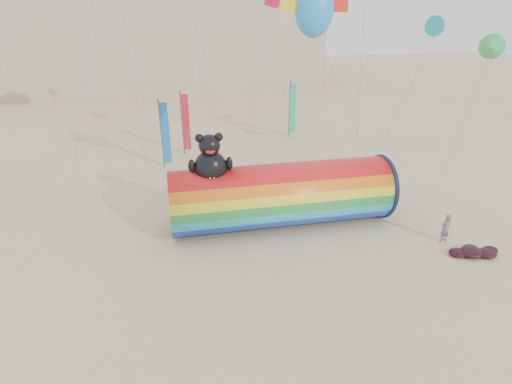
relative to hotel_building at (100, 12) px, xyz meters
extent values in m
plane|color=#CCB58C|center=(12.00, -45.95, -10.31)|extent=(160.00, 160.00, 0.00)
cube|color=#B7AD99|center=(0.00, 0.05, -0.31)|extent=(60.00, 15.00, 20.00)
cube|color=#28303D|center=(0.00, -7.51, 0.19)|extent=(59.50, 0.12, 17.00)
cylinder|color=red|center=(14.08, -43.73, -8.57)|extent=(11.97, 3.49, 3.49)
torus|color=#0F1438|center=(19.94, -43.73, -8.57)|extent=(0.24, 3.66, 3.66)
cylinder|color=black|center=(20.08, -43.73, -8.57)|extent=(0.06, 3.46, 3.46)
ellipsoid|color=black|center=(10.29, -43.73, -6.67)|extent=(1.71, 1.53, 1.80)
ellipsoid|color=yellow|center=(10.29, -44.28, -6.77)|extent=(0.88, 0.38, 0.77)
sphere|color=black|center=(10.29, -43.73, -5.47)|extent=(1.10, 1.10, 1.10)
sphere|color=black|center=(9.81, -43.73, -5.07)|extent=(0.44, 0.44, 0.44)
sphere|color=black|center=(10.77, -43.73, -5.07)|extent=(0.44, 0.44, 0.44)
ellipsoid|color=red|center=(10.29, -44.18, -5.62)|extent=(0.48, 0.18, 0.31)
ellipsoid|color=black|center=(9.34, -43.83, -6.47)|extent=(0.36, 0.36, 0.72)
ellipsoid|color=black|center=(11.24, -43.83, -6.47)|extent=(0.36, 0.36, 0.72)
imported|color=#5A5E62|center=(21.85, -47.27, -9.54)|extent=(0.62, 0.47, 1.54)
ellipsoid|color=#340913|center=(22.33, -48.77, -10.11)|extent=(1.17, 0.99, 0.41)
ellipsoid|color=#340913|center=(23.03, -48.97, -10.14)|extent=(0.99, 0.84, 0.34)
ellipsoid|color=#340913|center=(21.73, -48.62, -10.15)|extent=(0.91, 0.77, 0.32)
ellipsoid|color=#340913|center=(22.63, -48.37, -10.18)|extent=(0.78, 0.66, 0.27)
ellipsoid|color=#340913|center=(23.53, -48.67, -10.18)|extent=(0.73, 0.62, 0.25)
cylinder|color=#59595E|center=(7.66, -33.70, -7.71)|extent=(0.10, 0.10, 5.20)
cube|color=blue|center=(7.97, -33.70, -7.66)|extent=(0.56, 0.06, 4.50)
cylinder|color=#59595E|center=(9.26, -31.02, -7.71)|extent=(0.10, 0.10, 5.20)
cube|color=red|center=(9.57, -31.02, -7.66)|extent=(0.56, 0.06, 4.50)
cylinder|color=#59595E|center=(18.96, -28.12, -7.71)|extent=(0.10, 0.10, 5.20)
cube|color=#1BB186|center=(19.27, -28.12, -7.66)|extent=(0.56, 0.06, 4.50)
ellipsoid|color=#2291F1|center=(15.14, -44.35, 0.62)|extent=(1.74, 1.35, 2.31)
cone|color=#18ACC3|center=(26.89, -36.25, -0.45)|extent=(1.34, 1.34, 1.21)
cone|color=green|center=(27.12, -41.39, -1.40)|extent=(1.45, 1.45, 1.30)
camera|label=1|loc=(8.74, -62.67, 0.79)|focal=28.00mm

